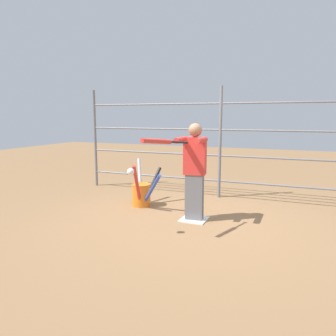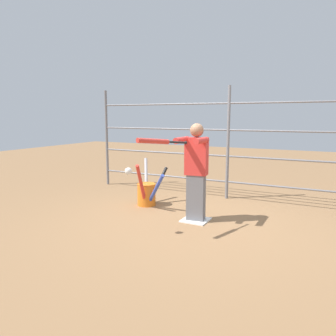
# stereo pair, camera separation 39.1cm
# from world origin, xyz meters

# --- Properties ---
(ground_plane) EXTENTS (24.00, 24.00, 0.00)m
(ground_plane) POSITION_xyz_m (0.00, 0.00, 0.00)
(ground_plane) COLOR olive
(home_plate) EXTENTS (0.40, 0.40, 0.02)m
(home_plate) POSITION_xyz_m (0.00, 0.00, 0.01)
(home_plate) COLOR white
(home_plate) RESTS_ON ground
(fence_backstop) EXTENTS (5.97, 0.06, 2.21)m
(fence_backstop) POSITION_xyz_m (0.00, -1.60, 1.11)
(fence_backstop) COLOR slate
(fence_backstop) RESTS_ON ground
(batter) EXTENTS (0.39, 0.54, 1.52)m
(batter) POSITION_xyz_m (0.00, 0.02, 0.82)
(batter) COLOR slate
(batter) RESTS_ON ground
(baseball_bat_swinging) EXTENTS (0.35, 0.83, 0.13)m
(baseball_bat_swinging) POSITION_xyz_m (0.18, 0.89, 1.31)
(baseball_bat_swinging) COLOR black
(softball_in_flight) EXTENTS (0.10, 0.10, 0.10)m
(softball_in_flight) POSITION_xyz_m (0.56, 1.03, 0.90)
(softball_in_flight) COLOR white
(bat_bucket) EXTENTS (0.85, 1.01, 0.83)m
(bat_bucket) POSITION_xyz_m (1.14, -0.42, 0.24)
(bat_bucket) COLOR orange
(bat_bucket) RESTS_ON ground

